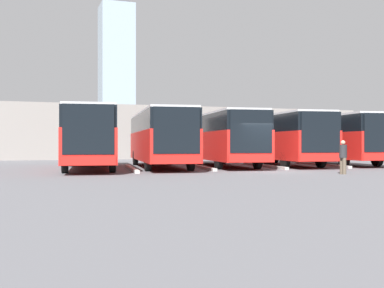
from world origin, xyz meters
The scene contains 13 objects.
ground_plane centered at (0.00, 0.00, 0.00)m, with size 600.00×600.00×0.00m, color #5B5B60.
bus_0 centered at (-8.39, -6.33, 1.85)m, with size 4.09×12.18×3.32m.
curb_divider_0 centered at (-6.29, -4.56, 0.07)m, with size 0.24×7.28×0.15m, color #B2B2AD.
bus_1 centered at (-4.19, -6.22, 1.85)m, with size 4.09×12.18×3.32m.
curb_divider_1 centered at (-2.10, -4.45, 0.07)m, with size 0.24×7.28×0.15m, color #B2B2AD.
bus_2 centered at (0.00, -6.23, 1.85)m, with size 4.09×12.18×3.32m.
curb_divider_2 centered at (2.10, -4.46, 0.07)m, with size 0.24×7.28×0.15m, color #B2B2AD.
bus_3 centered at (4.20, -5.69, 1.85)m, with size 4.09×12.18×3.32m.
curb_divider_3 centered at (6.29, -3.93, 0.07)m, with size 0.24×7.28×0.15m, color #B2B2AD.
bus_4 centered at (8.40, -5.41, 1.85)m, with size 4.09×12.18×3.32m.
pedestrian centered at (-2.25, 3.20, 0.86)m, with size 0.36×0.38×1.59m.
station_building centered at (0.00, -28.70, 2.56)m, with size 44.00×16.99×5.07m.
office_tower centered at (-27.96, -200.66, 33.56)m, with size 15.12×15.12×68.32m.
Camera 1 is at (11.78, 22.15, 1.42)m, focal length 45.00 mm.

